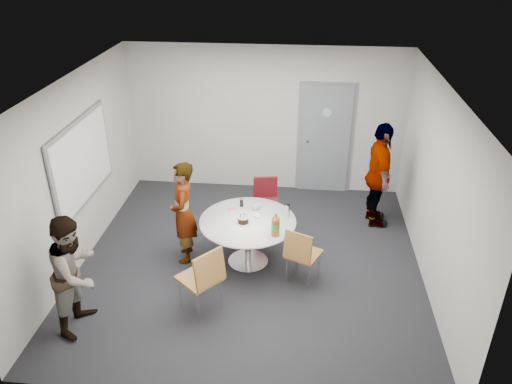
# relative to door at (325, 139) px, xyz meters

# --- Properties ---
(floor) EXTENTS (5.00, 5.00, 0.00)m
(floor) POSITION_rel_door_xyz_m (-1.10, -2.48, -1.03)
(floor) COLOR black
(floor) RESTS_ON ground
(ceiling) EXTENTS (5.00, 5.00, 0.00)m
(ceiling) POSITION_rel_door_xyz_m (-1.10, -2.48, 1.67)
(ceiling) COLOR silver
(ceiling) RESTS_ON wall_back
(wall_back) EXTENTS (5.00, 0.00, 5.00)m
(wall_back) POSITION_rel_door_xyz_m (-1.10, 0.02, 0.32)
(wall_back) COLOR #BCBAB2
(wall_back) RESTS_ON floor
(wall_left) EXTENTS (0.00, 5.00, 5.00)m
(wall_left) POSITION_rel_door_xyz_m (-3.60, -2.48, 0.32)
(wall_left) COLOR #BCBAB2
(wall_left) RESTS_ON floor
(wall_right) EXTENTS (0.00, 5.00, 5.00)m
(wall_right) POSITION_rel_door_xyz_m (1.40, -2.48, 0.32)
(wall_right) COLOR #BCBAB2
(wall_right) RESTS_ON floor
(wall_front) EXTENTS (5.00, 0.00, 5.00)m
(wall_front) POSITION_rel_door_xyz_m (-1.10, -4.98, 0.32)
(wall_front) COLOR #BCBAB2
(wall_front) RESTS_ON floor
(door) EXTENTS (1.02, 0.17, 2.12)m
(door) POSITION_rel_door_xyz_m (0.00, 0.00, 0.00)
(door) COLOR slate
(door) RESTS_ON wall_back
(whiteboard) EXTENTS (0.04, 1.90, 1.25)m
(whiteboard) POSITION_rel_door_xyz_m (-3.56, -2.28, 0.42)
(whiteboard) COLOR gray
(whiteboard) RESTS_ON wall_left
(table) EXTENTS (1.39, 1.39, 1.07)m
(table) POSITION_rel_door_xyz_m (-1.10, -2.50, -0.39)
(table) COLOR white
(table) RESTS_ON floor
(chair_near_left) EXTENTS (0.68, 0.68, 0.98)m
(chair_near_left) POSITION_rel_door_xyz_m (-1.55, -3.64, -0.42)
(chair_near_left) COLOR brown
(chair_near_left) RESTS_ON floor
(chair_near_right) EXTENTS (0.57, 0.59, 0.88)m
(chair_near_right) POSITION_rel_door_xyz_m (-0.36, -2.92, -0.49)
(chair_near_right) COLOR brown
(chair_near_right) RESTS_ON floor
(chair_far) EXTENTS (0.47, 0.50, 0.87)m
(chair_far) POSITION_rel_door_xyz_m (-0.97, -1.41, -0.50)
(chair_far) COLOR maroon
(chair_far) RESTS_ON floor
(person_main) EXTENTS (0.47, 0.63, 1.57)m
(person_main) POSITION_rel_door_xyz_m (-2.08, -2.46, -0.24)
(person_main) COLOR #A5C6EA
(person_main) RESTS_ON floor
(person_left) EXTENTS (0.67, 0.82, 1.55)m
(person_left) POSITION_rel_door_xyz_m (-3.05, -3.98, -0.25)
(person_left) COLOR white
(person_left) RESTS_ON floor
(person_right) EXTENTS (0.52, 1.08, 1.78)m
(person_right) POSITION_rel_door_xyz_m (0.85, -1.15, -0.13)
(person_right) COLOR black
(person_right) RESTS_ON floor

